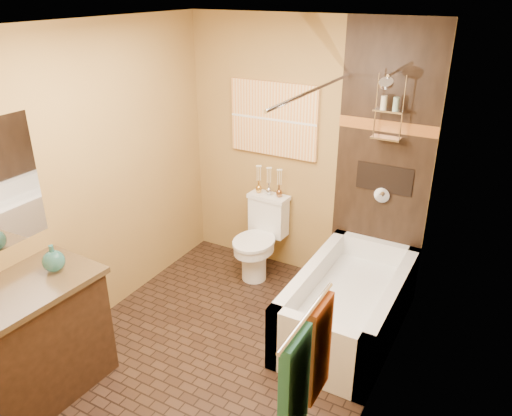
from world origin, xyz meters
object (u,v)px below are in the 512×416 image
Objects in this scene: toilet at (260,238)px; vanity at (31,341)px; sunset_painting at (274,119)px; bathtub at (348,309)px.

toilet is 2.30m from vanity.
bathtub is (1.10, -0.73, -1.33)m from sunset_painting.
vanity is at bearing -134.58° from bathtub.
sunset_painting is at bearing 78.83° from vanity.
vanity is (-0.62, -2.21, 0.05)m from toilet.
sunset_painting is 1.17m from toilet.
sunset_painting reaches higher than bathtub.
sunset_painting is 0.60× the size of bathtub.
sunset_painting reaches higher than toilet.
sunset_painting is 0.86× the size of vanity.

